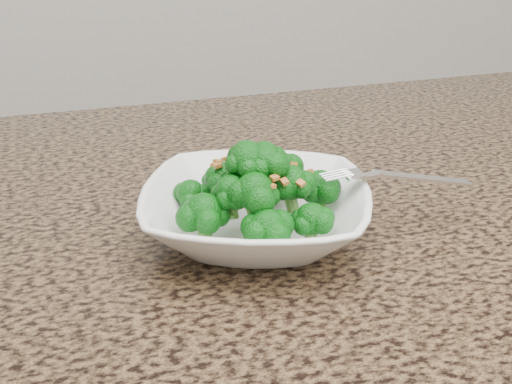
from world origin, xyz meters
name	(u,v)px	position (x,y,z in m)	size (l,w,h in m)	color
granite_counter	(301,243)	(0.00, 0.30, 0.89)	(1.64, 1.04, 0.03)	brown
bowl	(256,213)	(-0.05, 0.30, 0.93)	(0.22, 0.22, 0.06)	white
broccoli_pile	(256,154)	(-0.05, 0.30, 0.99)	(0.20, 0.20, 0.07)	#0B650F
garlic_topping	(256,116)	(-0.05, 0.30, 1.03)	(0.12, 0.12, 0.01)	#B9722D
fork	(375,175)	(0.07, 0.28, 0.96)	(0.19, 0.03, 0.01)	silver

